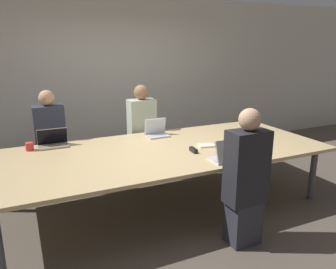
% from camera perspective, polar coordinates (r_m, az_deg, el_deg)
% --- Properties ---
extents(ground_plane, '(24.00, 24.00, 0.00)m').
position_cam_1_polar(ground_plane, '(4.29, -0.82, -12.07)').
color(ground_plane, brown).
extents(curtain_wall, '(12.00, 0.06, 2.80)m').
position_cam_1_polar(curtain_wall, '(5.90, -9.65, 9.53)').
color(curtain_wall, beige).
rests_on(curtain_wall, ground_plane).
extents(conference_table, '(4.03, 1.69, 0.74)m').
position_cam_1_polar(conference_table, '(4.02, -0.85, -3.17)').
color(conference_table, '#D6B77F').
rests_on(conference_table, ground_plane).
extents(laptop_far_center, '(0.31, 0.24, 0.24)m').
position_cam_1_polar(laptop_far_center, '(4.58, -2.01, 0.63)').
color(laptop_far_center, '#B7B7BC').
rests_on(laptop_far_center, conference_table).
extents(person_far_center, '(0.40, 0.24, 1.41)m').
position_cam_1_polar(person_far_center, '(5.00, -4.55, 0.37)').
color(person_far_center, '#2D2D38').
rests_on(person_far_center, ground_plane).
extents(laptop_far_left, '(0.36, 0.23, 0.23)m').
position_cam_1_polar(laptop_far_left, '(4.35, -19.39, -1.11)').
color(laptop_far_left, gray).
rests_on(laptop_far_left, conference_table).
extents(person_far_left, '(0.40, 0.24, 1.40)m').
position_cam_1_polar(person_far_left, '(4.78, -19.71, -1.31)').
color(person_far_left, '#2D2D38').
rests_on(person_far_left, ground_plane).
extents(cup_far_left, '(0.10, 0.10, 0.10)m').
position_cam_1_polar(cup_far_left, '(4.29, -22.98, -1.94)').
color(cup_far_left, red).
rests_on(cup_far_left, conference_table).
extents(laptop_near_midright, '(0.34, 0.25, 0.25)m').
position_cam_1_polar(laptop_near_midright, '(3.64, 10.34, -3.51)').
color(laptop_near_midright, silver).
rests_on(laptop_near_midright, conference_table).
extents(person_near_midright, '(0.40, 0.24, 1.41)m').
position_cam_1_polar(person_near_midright, '(3.35, 13.39, -7.78)').
color(person_near_midright, '#2D2D38').
rests_on(person_near_midright, ground_plane).
extents(cup_near_midright, '(0.09, 0.09, 0.10)m').
position_cam_1_polar(cup_near_midright, '(3.88, 13.02, -2.79)').
color(cup_near_midright, brown).
rests_on(cup_near_midright, conference_table).
extents(bottle_near_midright, '(0.07, 0.07, 0.23)m').
position_cam_1_polar(bottle_near_midright, '(3.86, 12.29, -2.05)').
color(bottle_near_midright, '#ADD1E0').
rests_on(bottle_near_midright, conference_table).
extents(stapler, '(0.05, 0.15, 0.05)m').
position_cam_1_polar(stapler, '(3.91, 4.45, -2.71)').
color(stapler, black).
rests_on(stapler, conference_table).
extents(notebook, '(0.22, 0.19, 0.02)m').
position_cam_1_polar(notebook, '(4.15, 6.65, -1.89)').
color(notebook, silver).
rests_on(notebook, conference_table).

